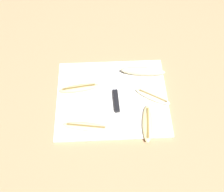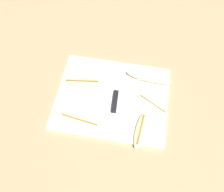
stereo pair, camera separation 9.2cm
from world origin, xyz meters
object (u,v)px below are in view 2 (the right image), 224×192
(knife, at_px, (116,98))
(banana_pale_long, at_px, (152,105))
(banana_spotted_left, at_px, (82,82))
(banana_cream_curved, at_px, (148,77))
(banana_golden_short, at_px, (140,130))
(banana_ripe_center, at_px, (80,120))

(knife, relative_size, banana_pale_long, 1.42)
(banana_pale_long, distance_m, banana_spotted_left, 0.31)
(knife, xyz_separation_m, banana_cream_curved, (0.13, 0.12, 0.01))
(banana_spotted_left, bearing_deg, knife, -17.51)
(knife, xyz_separation_m, banana_golden_short, (0.12, -0.12, 0.00))
(banana_ripe_center, distance_m, banana_cream_curved, 0.35)
(banana_ripe_center, xyz_separation_m, banana_spotted_left, (-0.03, 0.17, 0.00))
(banana_spotted_left, bearing_deg, banana_pale_long, -9.93)
(banana_golden_short, relative_size, banana_cream_curved, 0.79)
(banana_golden_short, bearing_deg, banana_spotted_left, 147.87)
(banana_golden_short, bearing_deg, banana_cream_curved, 88.50)
(banana_ripe_center, bearing_deg, banana_spotted_left, 100.04)
(banana_pale_long, height_order, banana_spotted_left, banana_spotted_left)
(knife, xyz_separation_m, banana_pale_long, (0.16, -0.01, 0.00))
(knife, height_order, banana_spotted_left, banana_spotted_left)
(knife, distance_m, banana_golden_short, 0.17)
(banana_pale_long, xyz_separation_m, banana_golden_short, (-0.04, -0.12, 0.00))
(banana_cream_curved, bearing_deg, banana_ripe_center, -135.89)
(banana_ripe_center, xyz_separation_m, banana_cream_curved, (0.25, 0.24, 0.01))
(banana_golden_short, height_order, banana_ripe_center, same)
(banana_ripe_center, relative_size, banana_cream_curved, 0.96)
(banana_cream_curved, relative_size, banana_spotted_left, 1.13)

